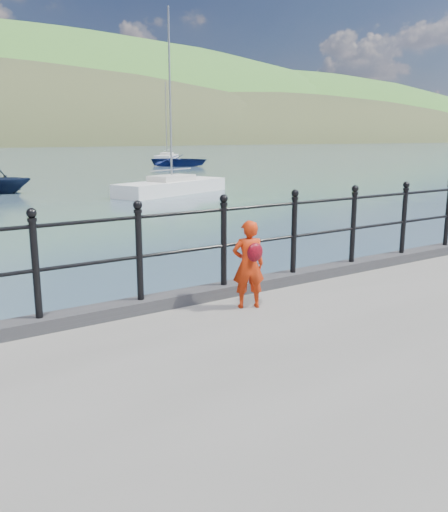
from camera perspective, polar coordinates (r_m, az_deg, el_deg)
ground at (r=7.39m, az=-4.65°, el=-12.07°), size 600.00×600.00×0.00m
kerb at (r=6.89m, az=-4.19°, el=-4.36°), size 60.00×0.30×0.15m
railing at (r=6.71m, az=-4.30°, el=1.77°), size 18.11×0.11×1.20m
child at (r=6.58m, az=2.61°, el=-0.83°), size 0.47×0.40×1.09m
launch_blue at (r=57.15m, az=-4.66°, el=10.00°), size 6.96×7.11×1.20m
launch_navy at (r=31.93m, az=-22.40°, el=7.57°), size 4.16×4.05×1.67m
sailboat_near at (r=29.73m, az=-5.51°, el=7.19°), size 7.40×4.41×9.72m
sailboat_far at (r=71.35m, az=-6.03°, el=10.26°), size 5.82×6.67×9.90m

